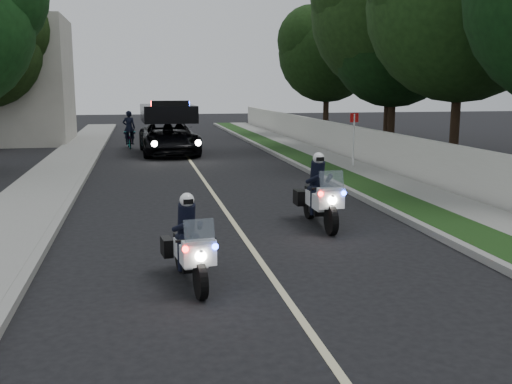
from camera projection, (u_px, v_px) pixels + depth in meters
ground at (269, 273)px, 10.33m from camera, size 120.00×120.00×0.00m
curb_right at (321, 177)px, 20.76m from camera, size 0.20×60.00×0.15m
grass_verge at (340, 176)px, 20.89m from camera, size 1.20×60.00×0.16m
sidewalk_right at (375, 175)px, 21.14m from camera, size 1.40×60.00×0.16m
property_wall at (401, 156)px, 21.21m from camera, size 0.22×60.00×1.50m
curb_left at (80, 184)px, 19.19m from camera, size 0.20×60.00×0.15m
sidewalk_left at (45, 185)px, 18.98m from camera, size 2.00×60.00×0.16m
lane_marking at (205, 182)px, 19.99m from camera, size 0.12×50.00×0.01m
police_moto_left at (190, 283)px, 9.78m from camera, size 0.85×1.85×1.52m
police_moto_right at (319, 226)px, 13.80m from camera, size 0.71×2.03×1.73m
police_suv at (169, 154)px, 28.30m from camera, size 2.84×5.76×2.75m
bicycle at (130, 148)px, 30.96m from camera, size 0.77×1.81×0.92m
cyclist at (130, 148)px, 30.96m from camera, size 0.65×0.44×1.77m
sign_post at (353, 170)px, 23.02m from camera, size 0.40×0.40×2.28m
tree_right_b at (452, 169)px, 23.33m from camera, size 8.86×8.86×11.99m
tree_right_c at (390, 153)px, 28.91m from camera, size 7.63×7.63×10.23m
tree_right_d at (386, 152)px, 29.36m from camera, size 9.31×9.31×12.81m
tree_right_e at (325, 137)px, 37.90m from camera, size 8.08×8.08×10.22m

